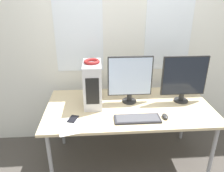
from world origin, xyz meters
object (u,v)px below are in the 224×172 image
monitor_main (130,78)px  cell_phone (73,119)px  mouse (165,116)px  pc_tower (93,84)px  headphones (92,61)px  monitor_right_near (184,78)px  keyboard (137,119)px

monitor_main → cell_phone: size_ratio=3.61×
mouse → cell_phone: (-0.92, 0.04, -0.01)m
monitor_main → pc_tower: bearing=-178.0°
cell_phone → mouse: bearing=15.3°
cell_phone → headphones: bearing=75.6°
pc_tower → monitor_right_near: 1.01m
pc_tower → mouse: 0.84m
monitor_main → monitor_right_near: bearing=-2.8°
pc_tower → cell_phone: 0.45m
pc_tower → monitor_right_near: size_ratio=0.89×
headphones → mouse: 0.94m
keyboard → mouse: (0.28, 0.02, 0.01)m
pc_tower → monitor_main: 0.41m
cell_phone → monitor_right_near: bearing=31.7°
headphones → keyboard: 0.75m
headphones → monitor_right_near: bearing=-0.9°
monitor_right_near → keyboard: bearing=-148.0°
monitor_main → cell_phone: monitor_main is taller
keyboard → mouse: bearing=3.2°
monitor_right_near → monitor_main: bearing=177.2°
monitor_main → monitor_right_near: size_ratio=1.00×
pc_tower → monitor_main: bearing=2.0°
monitor_right_near → cell_phone: (-1.21, -0.31, -0.28)m
pc_tower → monitor_main: (0.41, 0.01, 0.05)m
pc_tower → headphones: (0.00, 0.00, 0.26)m
headphones → monitor_main: size_ratio=0.31×
monitor_right_near → keyboard: monitor_right_near is taller
monitor_main → keyboard: 0.48m
pc_tower → monitor_right_near: bearing=-0.8°
monitor_main → keyboard: (0.03, -0.39, -0.28)m
monitor_right_near → mouse: monitor_right_near is taller
headphones → cell_phone: headphones is taller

